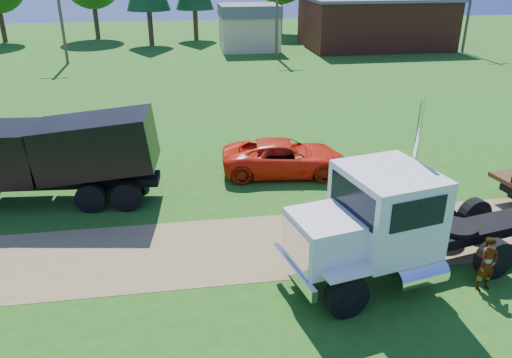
{
  "coord_description": "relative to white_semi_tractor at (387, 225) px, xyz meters",
  "views": [
    {
      "loc": [
        -3.78,
        -14.53,
        9.01
      ],
      "look_at": [
        -1.19,
        2.06,
        1.6
      ],
      "focal_mm": 35.0,
      "sensor_mm": 36.0,
      "label": 1
    }
  ],
  "objects": [
    {
      "name": "spectator_a",
      "position": [
        2.74,
        -1.07,
        -0.94
      ],
      "size": [
        0.69,
        0.53,
        1.71
      ],
      "primitive_type": "imported",
      "rotation": [
        0.0,
        0.0,
        0.2
      ],
      "color": "#999999",
      "rests_on": "ground"
    },
    {
      "name": "black_dump_truck",
      "position": [
        -10.7,
        7.1,
        0.2
      ],
      "size": [
        8.51,
        3.17,
        3.64
      ],
      "rotation": [
        0.0,
        0.0,
        -0.08
      ],
      "color": "black",
      "rests_on": "ground"
    },
    {
      "name": "tan_shed",
      "position": [
        1.93,
        42.35,
        0.62
      ],
      "size": [
        6.2,
        5.4,
        4.7
      ],
      "color": "tan",
      "rests_on": "ground"
    },
    {
      "name": "white_semi_tractor",
      "position": [
        0.0,
        0.0,
        0.0
      ],
      "size": [
        8.93,
        4.5,
        5.27
      ],
      "rotation": [
        0.0,
        0.0,
        0.21
      ],
      "color": "black",
      "rests_on": "ground"
    },
    {
      "name": "brick_building",
      "position": [
        15.93,
        42.35,
        0.86
      ],
      "size": [
        15.4,
        10.4,
        5.3
      ],
      "color": "brown",
      "rests_on": "ground"
    },
    {
      "name": "utility_poles",
      "position": [
        3.93,
        37.35,
        2.91
      ],
      "size": [
        42.2,
        0.28,
        9.0
      ],
      "color": "brown",
      "rests_on": "ground"
    },
    {
      "name": "ground",
      "position": [
        -2.07,
        2.35,
        -1.8
      ],
      "size": [
        140.0,
        140.0,
        0.0
      ],
      "primitive_type": "plane",
      "color": "#1D5312",
      "rests_on": "ground"
    },
    {
      "name": "orange_pickup",
      "position": [
        -1.3,
        8.45,
        -1.01
      ],
      "size": [
        5.89,
        3.18,
        1.57
      ],
      "primitive_type": "imported",
      "rotation": [
        0.0,
        0.0,
        1.47
      ],
      "color": "red",
      "rests_on": "ground"
    },
    {
      "name": "spectator_b",
      "position": [
        -7.92,
        7.28,
        -0.92
      ],
      "size": [
        0.94,
        0.78,
        1.76
      ],
      "primitive_type": "imported",
      "rotation": [
        0.0,
        0.0,
        3.28
      ],
      "color": "#999999",
      "rests_on": "ground"
    },
    {
      "name": "dirt_track",
      "position": [
        -2.07,
        2.35,
        -1.79
      ],
      "size": [
        120.0,
        4.2,
        0.01
      ],
      "primitive_type": "cube",
      "color": "brown",
      "rests_on": "ground"
    }
  ]
}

